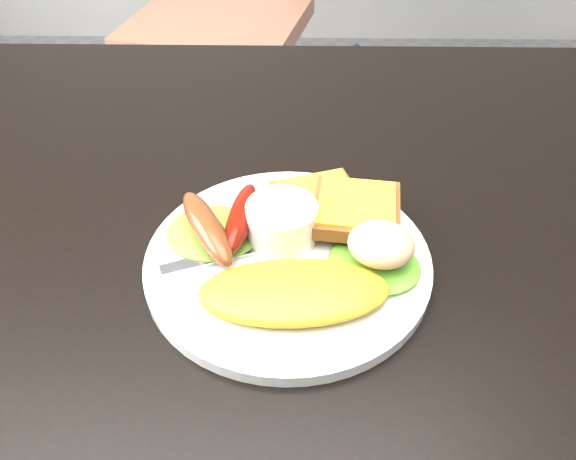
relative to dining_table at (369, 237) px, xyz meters
The scene contains 13 objects.
dining_table is the anchor object (origin of this frame).
dining_chair 1.31m from the dining_table, 103.95° to the left, with size 0.48×0.48×0.06m, color #B07154.
plate 0.10m from the dining_table, 142.51° to the right, with size 0.25×0.25×0.01m, color white.
lettuce_left 0.15m from the dining_table, 165.86° to the right, with size 0.08×0.08×0.01m, color olive.
lettuce_right 0.08m from the dining_table, 95.01° to the right, with size 0.08×0.07×0.01m, color #49881D.
omelette 0.14m from the dining_table, 123.30° to the right, with size 0.15×0.07×0.02m, color gold.
sausage_a 0.16m from the dining_table, 162.01° to the right, with size 0.03×0.10×0.03m, color brown.
sausage_b 0.14m from the dining_table, 164.25° to the right, with size 0.02×0.09×0.02m, color #6B0901.
ramekin 0.10m from the dining_table, 155.79° to the right, with size 0.06×0.06×0.04m, color white.
toast_a 0.06m from the dining_table, behind, with size 0.08×0.08×0.01m, color brown.
toast_b 0.06m from the dining_table, 130.44° to the right, with size 0.08×0.08×0.01m, color brown.
potato_salad 0.09m from the dining_table, 91.76° to the right, with size 0.06×0.05×0.03m, color beige.
fork 0.13m from the dining_table, 153.39° to the right, with size 0.15×0.01×0.00m, color #ADAFB7.
Camera 1 is at (-0.07, -0.41, 1.10)m, focal length 35.00 mm.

